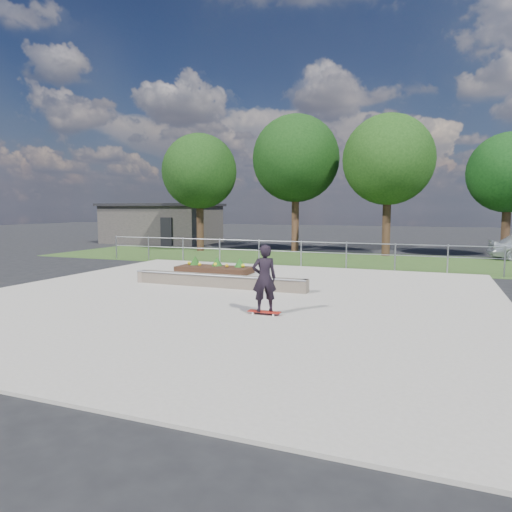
{
  "coord_description": "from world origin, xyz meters",
  "views": [
    {
      "loc": [
        5.46,
        -11.94,
        2.59
      ],
      "look_at": [
        0.2,
        1.5,
        1.1
      ],
      "focal_mm": 32.0,
      "sensor_mm": 36.0,
      "label": 1
    }
  ],
  "objects": [
    {
      "name": "ground",
      "position": [
        0.0,
        0.0,
        0.0
      ],
      "size": [
        120.0,
        120.0,
        0.0
      ],
      "primitive_type": "plane",
      "color": "black",
      "rests_on": "ground"
    },
    {
      "name": "tree_far_left",
      "position": [
        -8.0,
        13.0,
        4.85
      ],
      "size": [
        4.55,
        4.55,
        7.15
      ],
      "color": "black",
      "rests_on": "ground"
    },
    {
      "name": "skateboarder",
      "position": [
        1.72,
        -1.85,
        0.94
      ],
      "size": [
        0.8,
        0.63,
        1.7
      ],
      "color": "white",
      "rests_on": "concrete_slab"
    },
    {
      "name": "building",
      "position": [
        -14.0,
        18.0,
        1.51
      ],
      "size": [
        8.4,
        5.4,
        3.0
      ],
      "color": "#322F2D",
      "rests_on": "ground"
    },
    {
      "name": "grass_verge",
      "position": [
        0.0,
        11.0,
        0.01
      ],
      "size": [
        30.0,
        8.0,
        0.02
      ],
      "primitive_type": "cube",
      "color": "#29431A",
      "rests_on": "ground"
    },
    {
      "name": "planter_bed",
      "position": [
        -2.65,
        4.26,
        0.24
      ],
      "size": [
        3.0,
        1.2,
        0.61
      ],
      "color": "black",
      "rests_on": "concrete_slab"
    },
    {
      "name": "tree_mid_right",
      "position": [
        3.0,
        14.0,
        5.23
      ],
      "size": [
        4.9,
        4.9,
        7.7
      ],
      "color": "#301E13",
      "rests_on": "ground"
    },
    {
      "name": "fence",
      "position": [
        0.0,
        7.5,
        0.77
      ],
      "size": [
        20.06,
        0.06,
        1.2
      ],
      "color": "gray",
      "rests_on": "ground"
    },
    {
      "name": "tree_far_right",
      "position": [
        9.0,
        15.5,
        4.48
      ],
      "size": [
        4.2,
        4.2,
        6.6
      ],
      "color": "black",
      "rests_on": "ground"
    },
    {
      "name": "concrete_slab",
      "position": [
        0.0,
        0.0,
        0.03
      ],
      "size": [
        15.0,
        15.0,
        0.06
      ],
      "primitive_type": "cube",
      "color": "gray",
      "rests_on": "ground"
    },
    {
      "name": "grind_ledge",
      "position": [
        -1.04,
        1.27,
        0.26
      ],
      "size": [
        6.0,
        0.44,
        0.43
      ],
      "color": "brown",
      "rests_on": "concrete_slab"
    },
    {
      "name": "tree_mid_left",
      "position": [
        -2.5,
        15.0,
        5.61
      ],
      "size": [
        5.25,
        5.25,
        8.25
      ],
      "color": "#382116",
      "rests_on": "ground"
    }
  ]
}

